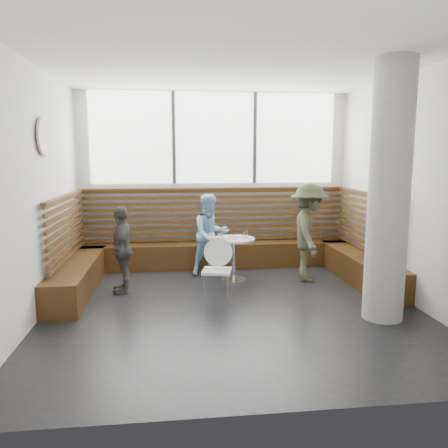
{
  "coord_description": "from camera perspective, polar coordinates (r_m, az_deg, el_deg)",
  "views": [
    {
      "loc": [
        -0.79,
        -5.66,
        2.05
      ],
      "look_at": [
        0.0,
        1.0,
        1.0
      ],
      "focal_mm": 35.0,
      "sensor_mm": 36.0,
      "label": 1
    }
  ],
  "objects": [
    {
      "name": "plate_far",
      "position": [
        7.27,
        1.48,
        -1.64
      ],
      "size": [
        0.19,
        0.19,
        0.01
      ],
      "primitive_type": "cylinder",
      "color": "white",
      "rests_on": "cafe_table"
    },
    {
      "name": "booth",
      "position": [
        7.66,
        -0.68,
        -3.49
      ],
      "size": [
        5.0,
        2.5,
        1.44
      ],
      "color": "#3B240E",
      "rests_on": "ground"
    },
    {
      "name": "wall_art",
      "position": [
        6.3,
        -22.54,
        10.5
      ],
      "size": [
        0.03,
        0.5,
        0.5
      ],
      "primitive_type": "cylinder",
      "rotation": [
        0.0,
        1.57,
        0.0
      ],
      "color": "white",
      "rests_on": "room"
    },
    {
      "name": "glass_mid",
      "position": [
        7.06,
        1.41,
        -1.58
      ],
      "size": [
        0.07,
        0.07,
        0.11
      ],
      "primitive_type": "cylinder",
      "color": "white",
      "rests_on": "cafe_table"
    },
    {
      "name": "child_back",
      "position": [
        7.56,
        -1.77,
        -1.39
      ],
      "size": [
        0.82,
        0.73,
        1.4
      ],
      "primitive_type": "imported",
      "rotation": [
        0.0,
        0.0,
        0.35
      ],
      "color": "#87C2EA",
      "rests_on": "ground"
    },
    {
      "name": "cafe_chair",
      "position": [
        6.29,
        -1.01,
        -5.27
      ],
      "size": [
        0.42,
        0.41,
        0.87
      ],
      "rotation": [
        0.0,
        0.0,
        -0.22
      ],
      "color": "white",
      "rests_on": "ground"
    },
    {
      "name": "child_left",
      "position": [
        6.76,
        -13.15,
        -3.22
      ],
      "size": [
        0.38,
        0.8,
        1.32
      ],
      "primitive_type": "imported",
      "rotation": [
        0.0,
        0.0,
        -1.49
      ],
      "color": "#4A4643",
      "rests_on": "ground"
    },
    {
      "name": "glass_right",
      "position": [
        7.24,
        2.84,
        -1.28
      ],
      "size": [
        0.08,
        0.08,
        0.12
      ],
      "primitive_type": "cylinder",
      "color": "white",
      "rests_on": "cafe_table"
    },
    {
      "name": "plate_near",
      "position": [
        7.22,
        0.21,
        -1.72
      ],
      "size": [
        0.21,
        0.21,
        0.01
      ],
      "primitive_type": "cylinder",
      "color": "white",
      "rests_on": "cafe_table"
    },
    {
      "name": "concrete_column",
      "position": [
        5.73,
        20.75,
        3.8
      ],
      "size": [
        0.5,
        0.5,
        3.2
      ],
      "primitive_type": "cylinder",
      "color": "gray",
      "rests_on": "ground"
    },
    {
      "name": "glass_left",
      "position": [
        7.05,
        -0.48,
        -1.55
      ],
      "size": [
        0.07,
        0.07,
        0.12
      ],
      "primitive_type": "cylinder",
      "color": "white",
      "rests_on": "cafe_table"
    },
    {
      "name": "menu_card",
      "position": [
        6.98,
        1.61,
        -2.13
      ],
      "size": [
        0.23,
        0.19,
        0.0
      ],
      "primitive_type": "cube",
      "rotation": [
        0.0,
        0.0,
        0.32
      ],
      "color": "#A5C64C",
      "rests_on": "cafe_table"
    },
    {
      "name": "room",
      "position": [
        5.74,
        1.17,
        4.4
      ],
      "size": [
        5.0,
        5.0,
        3.2
      ],
      "color": "silver",
      "rests_on": "ground"
    },
    {
      "name": "adult_man",
      "position": [
        7.3,
        11.01,
        -1.09
      ],
      "size": [
        0.8,
        1.14,
        1.61
      ],
      "primitive_type": "imported",
      "rotation": [
        0.0,
        0.0,
        1.37
      ],
      "color": "#3F452E",
      "rests_on": "ground"
    },
    {
      "name": "cafe_table",
      "position": [
        7.2,
        1.27,
        -3.44
      ],
      "size": [
        0.69,
        0.69,
        0.71
      ],
      "color": "silver",
      "rests_on": "ground"
    }
  ]
}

